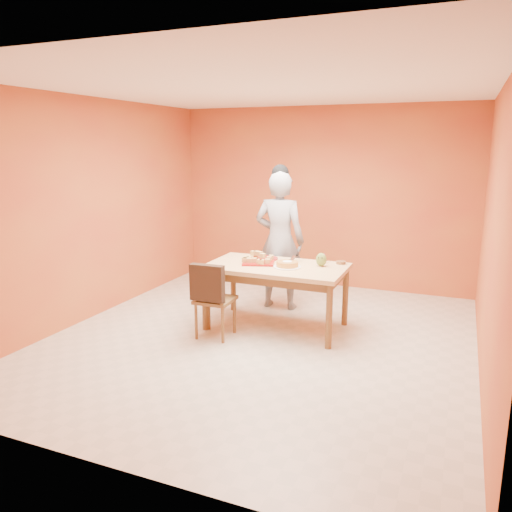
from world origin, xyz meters
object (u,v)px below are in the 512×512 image
at_px(dining_table, 276,273).
at_px(red_dinner_plate, 266,258).
at_px(egg_ornament, 321,260).
at_px(magenta_glass, 322,258).
at_px(dining_chair, 214,298).
at_px(checker_tin, 341,263).
at_px(pastry_platter, 259,262).
at_px(sponge_cake, 287,264).
at_px(person, 280,241).

bearing_deg(dining_table, red_dinner_plate, 131.65).
height_order(egg_ornament, magenta_glass, egg_ornament).
height_order(dining_chair, checker_tin, dining_chair).
relative_size(egg_ornament, checker_tin, 1.38).
relative_size(pastry_platter, checker_tin, 3.25).
relative_size(sponge_cake, checker_tin, 2.22).
bearing_deg(dining_chair, checker_tin, 34.72).
bearing_deg(checker_tin, dining_chair, -143.42).
distance_m(dining_chair, pastry_platter, 0.72).
height_order(dining_chair, red_dinner_plate, dining_chair).
distance_m(person, pastry_platter, 0.72).
relative_size(dining_table, magenta_glass, 15.44).
relative_size(pastry_platter, sponge_cake, 1.46).
distance_m(egg_ornament, magenta_glass, 0.19).
bearing_deg(person, checker_tin, 154.47).
bearing_deg(pastry_platter, egg_ornament, 9.81).
distance_m(dining_table, red_dinner_plate, 0.35).
height_order(dining_chair, magenta_glass, dining_chair).
height_order(sponge_cake, egg_ornament, egg_ornament).
bearing_deg(sponge_cake, egg_ornament, 31.44).
xyz_separation_m(dining_table, sponge_cake, (0.15, -0.06, 0.13)).
distance_m(person, sponge_cake, 0.88).
bearing_deg(dining_chair, dining_table, 44.05).
bearing_deg(egg_ornament, person, 128.88).
bearing_deg(person, magenta_glass, 146.98).
bearing_deg(magenta_glass, red_dinner_plate, -172.95).
distance_m(dining_table, pastry_platter, 0.26).
distance_m(dining_chair, egg_ornament, 1.30).
bearing_deg(person, sponge_cake, 113.03).
distance_m(person, magenta_glass, 0.80).
distance_m(red_dinner_plate, checker_tin, 0.91).
bearing_deg(pastry_platter, magenta_glass, 24.15).
height_order(dining_table, sponge_cake, sponge_cake).
xyz_separation_m(pastry_platter, checker_tin, (0.91, 0.33, 0.01)).
distance_m(dining_chair, person, 1.39).
relative_size(dining_chair, red_dinner_plate, 3.10).
xyz_separation_m(person, egg_ornament, (0.72, -0.58, -0.07)).
height_order(red_dinner_plate, sponge_cake, sponge_cake).
bearing_deg(magenta_glass, dining_chair, -138.23).
xyz_separation_m(red_dinner_plate, sponge_cake, (0.38, -0.31, 0.03)).
distance_m(dining_table, dining_chair, 0.79).
xyz_separation_m(pastry_platter, magenta_glass, (0.69, 0.31, 0.04)).
relative_size(dining_table, person, 0.88).
bearing_deg(pastry_platter, dining_table, -6.14).
relative_size(dining_table, sponge_cake, 6.41).
bearing_deg(dining_table, person, 107.11).
xyz_separation_m(pastry_platter, sponge_cake, (0.38, -0.08, 0.03)).
xyz_separation_m(dining_table, red_dinner_plate, (-0.22, 0.25, 0.10)).
relative_size(dining_chair, egg_ornament, 5.65).
relative_size(dining_chair, checker_tin, 7.81).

